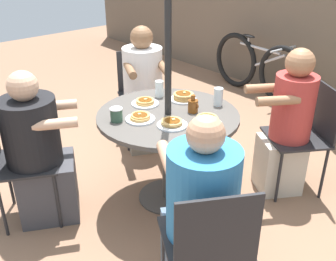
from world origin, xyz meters
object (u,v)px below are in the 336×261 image
(pancake_plate_c, at_px, (172,123))
(bicycle, at_px, (258,67))
(diner_east, at_px, (287,128))
(pancake_plate_e, at_px, (207,121))
(patio_chair_west, at_px, (13,157))
(pancake_plate_b, at_px, (183,97))
(diner_west, at_px, (39,156))
(pancake_plate_a, at_px, (140,118))
(patio_chair_east, at_px, (307,131))
(coffee_cup, at_px, (116,115))
(patio_table, at_px, (168,128))
(diner_north, at_px, (200,220))
(patio_chair_north, at_px, (209,242))
(patio_chair_south, at_px, (141,90))
(pancake_plate_d, at_px, (145,102))
(drinking_glass_a, at_px, (218,97))
(syrup_bottle, at_px, (193,106))
(drinking_glass_b, at_px, (159,89))
(diner_south, at_px, (144,94))

(pancake_plate_c, xyz_separation_m, bicycle, (-1.13, 2.50, -0.39))
(diner_east, distance_m, pancake_plate_e, 0.77)
(patio_chair_west, xyz_separation_m, pancake_plate_b, (0.42, 1.25, 0.25))
(patio_chair_west, distance_m, pancake_plate_b, 1.34)
(diner_east, bearing_deg, diner_west, 92.17)
(pancake_plate_a, relative_size, pancake_plate_c, 1.00)
(patio_chair_west, bearing_deg, patio_chair_east, 87.82)
(pancake_plate_b, distance_m, coffee_cup, 0.62)
(patio_table, bearing_deg, diner_north, -30.39)
(patio_chair_north, relative_size, pancake_plate_c, 4.21)
(patio_chair_west, bearing_deg, coffee_cup, 86.72)
(patio_chair_south, bearing_deg, patio_chair_east, 132.04)
(patio_chair_north, bearing_deg, pancake_plate_b, 82.92)
(diner_north, height_order, patio_chair_east, diner_north)
(pancake_plate_b, distance_m, pancake_plate_e, 0.47)
(patio_chair_west, bearing_deg, diner_east, 88.00)
(pancake_plate_b, relative_size, pancake_plate_d, 1.00)
(patio_table, bearing_deg, drinking_glass_a, 71.39)
(pancake_plate_e, xyz_separation_m, bicycle, (-1.28, 2.31, -0.40))
(diner_north, relative_size, syrup_bottle, 8.79)
(bicycle, bearing_deg, patio_chair_south, -85.88)
(diner_east, xyz_separation_m, pancake_plate_b, (-0.63, -0.53, 0.22))
(drinking_glass_a, distance_m, drinking_glass_b, 0.49)
(drinking_glass_b, bearing_deg, pancake_plate_a, -57.04)
(patio_chair_north, height_order, pancake_plate_d, patio_chair_north)
(patio_chair_north, xyz_separation_m, drinking_glass_a, (-0.83, 0.96, 0.29))
(pancake_plate_c, relative_size, pancake_plate_d, 1.00)
(diner_west, bearing_deg, pancake_plate_d, 104.46)
(pancake_plate_b, height_order, pancake_plate_d, pancake_plate_b)
(pancake_plate_d, distance_m, drinking_glass_b, 0.20)
(pancake_plate_a, bearing_deg, bicycle, 109.32)
(diner_south, relative_size, pancake_plate_b, 5.62)
(diner_west, relative_size, drinking_glass_b, 8.71)
(patio_chair_east, relative_size, diner_west, 0.78)
(diner_north, bearing_deg, syrup_bottle, 78.75)
(pancake_plate_a, distance_m, pancake_plate_b, 0.49)
(patio_chair_north, xyz_separation_m, patio_chair_west, (-1.50, -0.42, 0.00))
(diner_east, xyz_separation_m, pancake_plate_e, (-0.20, -0.71, 0.22))
(patio_table, bearing_deg, diner_south, 153.18)
(patio_chair_west, relative_size, pancake_plate_a, 4.21)
(patio_table, distance_m, diner_south, 0.95)
(diner_north, height_order, patio_chair_west, diner_north)
(pancake_plate_c, xyz_separation_m, drinking_glass_b, (-0.47, 0.28, 0.05))
(pancake_plate_e, bearing_deg, syrup_bottle, 160.94)
(drinking_glass_a, bearing_deg, bicycle, 118.74)
(diner_north, distance_m, diner_east, 1.31)
(patio_table, distance_m, bicycle, 2.59)
(patio_chair_west, height_order, drinking_glass_a, patio_chair_west)
(patio_chair_north, relative_size, diner_south, 0.75)
(patio_table, height_order, pancake_plate_e, pancake_plate_e)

